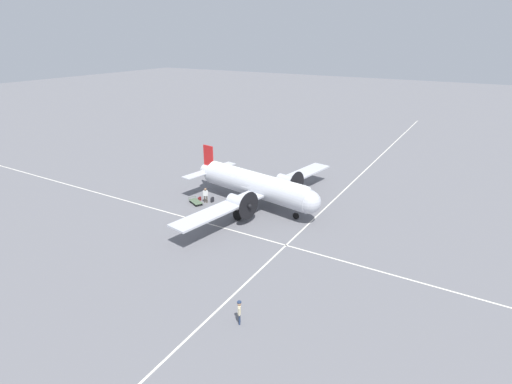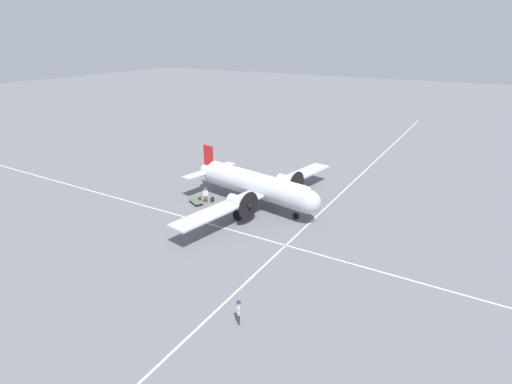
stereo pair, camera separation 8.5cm
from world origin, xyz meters
The scene contains 9 objects.
ground_plane centered at (0.00, 0.00, 0.00)m, with size 300.00×300.00×0.00m, color slate.
apron_line_eastwest centered at (0.00, -7.08, 0.00)m, with size 120.00×0.16×0.01m.
apron_line_northsouth centered at (-6.56, 0.00, 0.00)m, with size 0.16×120.00×0.01m.
airliner_main centered at (-0.07, -0.41, 2.49)m, with size 24.63×16.82×5.69m.
crew_foreground centered at (-17.73, -9.17, 1.10)m, with size 0.53×0.40×1.76m.
passenger_boarding centered at (-2.26, 5.39, 1.10)m, with size 0.36×0.56×1.79m.
suitcase_near_door centered at (-1.72, 4.86, 0.29)m, with size 0.48×0.19×0.61m.
suitcase_upright_spare centered at (-2.20, 6.36, 0.23)m, with size 0.49×0.15×0.50m.
baggage_cart centered at (-3.11, 6.18, 0.27)m, with size 1.68×2.15×0.56m.
Camera 2 is at (-35.81, -21.21, 18.07)m, focal length 28.00 mm.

